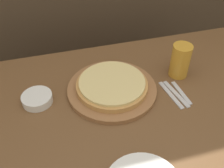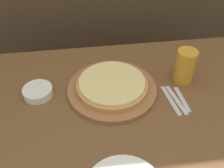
% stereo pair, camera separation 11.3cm
% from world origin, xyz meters
% --- Properties ---
extents(dining_table, '(1.58, 1.00, 0.72)m').
position_xyz_m(dining_table, '(0.00, 0.00, 0.36)').
color(dining_table, brown).
rests_on(dining_table, ground_plane).
extents(pizza_on_board, '(0.39, 0.39, 0.06)m').
position_xyz_m(pizza_on_board, '(-0.04, 0.14, 0.75)').
color(pizza_on_board, '#99663D').
rests_on(pizza_on_board, dining_table).
extents(beer_glass, '(0.09, 0.09, 0.16)m').
position_xyz_m(beer_glass, '(0.29, 0.17, 0.81)').
color(beer_glass, gold).
rests_on(beer_glass, dining_table).
extents(side_bowl, '(0.13, 0.13, 0.04)m').
position_xyz_m(side_bowl, '(-0.36, 0.16, 0.74)').
color(side_bowl, white).
rests_on(side_bowl, dining_table).
extents(fork, '(0.04, 0.18, 0.00)m').
position_xyz_m(fork, '(0.19, 0.04, 0.73)').
color(fork, silver).
rests_on(fork, dining_table).
extents(dinner_knife, '(0.05, 0.18, 0.00)m').
position_xyz_m(dinner_knife, '(0.22, 0.04, 0.73)').
color(dinner_knife, silver).
rests_on(dinner_knife, dining_table).
extents(spoon, '(0.03, 0.15, 0.00)m').
position_xyz_m(spoon, '(0.24, 0.04, 0.73)').
color(spoon, silver).
rests_on(spoon, dining_table).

